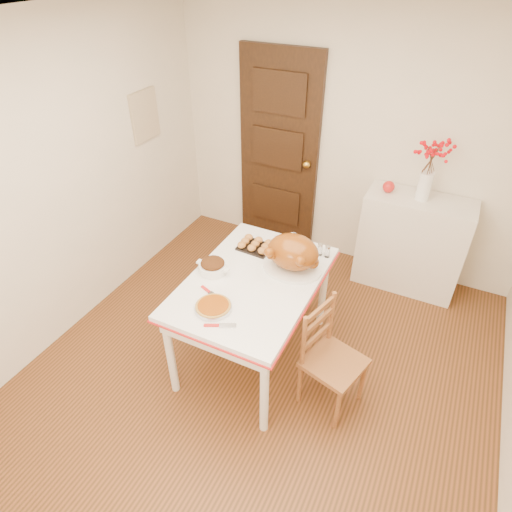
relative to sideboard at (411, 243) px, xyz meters
The scene contains 19 objects.
floor 2.00m from the sideboard, 113.69° to the right, with size 3.50×4.00×0.00m, color #422A11.
ceiling 2.81m from the sideboard, 113.69° to the right, with size 3.50×4.00×0.00m, color white.
wall_back 1.12m from the sideboard, 164.27° to the left, with size 3.50×0.00×2.50m, color beige.
wall_left 3.19m from the sideboard, 144.88° to the right, with size 0.00×4.00×2.50m, color beige.
door_back 1.59m from the sideboard, behind, with size 0.85×0.06×2.06m, color black.
photo_board 2.77m from the sideboard, 166.99° to the right, with size 0.03×0.35×0.45m, color beige.
sideboard is the anchor object (origin of this frame).
kitchen_table 1.77m from the sideboard, 121.57° to the right, with size 0.91×1.33×0.80m, color white, non-canonical shape.
chair_oak 1.67m from the sideboard, 97.34° to the right, with size 0.38×0.38×0.86m, color #965B2D, non-canonical shape.
berry_vase 0.74m from the sideboard, behind, with size 0.27×0.27×0.53m, color white, non-canonical shape.
apple 0.61m from the sideboard, behind, with size 0.11×0.11×0.11m, color red.
turkey_platter 1.53m from the sideboard, 119.53° to the right, with size 0.45×0.36×0.29m, color brown, non-canonical shape.
pumpkin_pie 2.20m from the sideboard, 118.19° to the right, with size 0.25×0.25×0.05m, color #843B06.
stuffing_dish 2.02m from the sideboard, 128.49° to the right, with size 0.27×0.21×0.10m, color #49240C, non-canonical shape.
rolls_tray 1.62m from the sideboard, 133.54° to the right, with size 0.26×0.20×0.07m, color #C78334, non-canonical shape.
pie_server 2.25m from the sideboard, 114.04° to the right, with size 0.21×0.06×0.01m, color silver, non-canonical shape.
carving_knife 2.13m from the sideboard, 121.68° to the right, with size 0.24×0.06×0.01m, color silver, non-canonical shape.
drinking_glass 1.34m from the sideboard, 130.29° to the right, with size 0.07×0.07×0.11m, color white.
shaker_pair 1.21m from the sideboard, 119.48° to the right, with size 0.10×0.04×0.10m, color white, non-canonical shape.
Camera 1 is at (0.97, -1.94, 2.82)m, focal length 30.52 mm.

